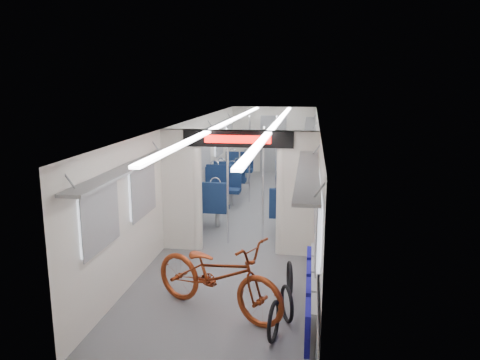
{
  "coord_description": "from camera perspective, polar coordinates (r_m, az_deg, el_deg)",
  "views": [
    {
      "loc": [
        1.29,
        -10.34,
        3.16
      ],
      "look_at": [
        -0.09,
        -1.22,
        1.21
      ],
      "focal_mm": 35.0,
      "sensor_mm": 36.0,
      "label": 1
    }
  ],
  "objects": [
    {
      "name": "seat_bay_far_left",
      "position": [
        14.07,
        -0.63,
        1.16
      ],
      "size": [
        0.89,
        1.97,
        1.07
      ],
      "color": "#0E1E3E",
      "rests_on": "ground"
    },
    {
      "name": "stanchion_far_left",
      "position": [
        12.27,
        1.16,
        2.5
      ],
      "size": [
        0.04,
        0.04,
        2.3
      ],
      "primitive_type": "cylinder",
      "color": "silver",
      "rests_on": "ground"
    },
    {
      "name": "bike_hoop_a",
      "position": [
        6.04,
        4.13,
        -17.04
      ],
      "size": [
        0.14,
        0.53,
        0.53
      ],
      "primitive_type": "torus",
      "rotation": [
        1.57,
        0.0,
        1.41
      ],
      "color": "black",
      "rests_on": "ground"
    },
    {
      "name": "bicycle",
      "position": [
        6.57,
        -2.74,
        -11.44
      ],
      "size": [
        2.23,
        1.58,
        1.11
      ],
      "primitive_type": "imported",
      "rotation": [
        0.0,
        0.0,
        1.12
      ],
      "color": "maroon",
      "rests_on": "ground"
    },
    {
      "name": "bike_hoop_b",
      "position": [
        6.49,
        5.72,
        -14.98
      ],
      "size": [
        0.22,
        0.5,
        0.51
      ],
      "primitive_type": "torus",
      "rotation": [
        1.57,
        0.0,
        1.91
      ],
      "color": "black",
      "rests_on": "ground"
    },
    {
      "name": "stanchion_near_left",
      "position": [
        9.1,
        -1.5,
        -0.83
      ],
      "size": [
        0.05,
        0.05,
        2.3
      ],
      "primitive_type": "cylinder",
      "color": "silver",
      "rests_on": "ground"
    },
    {
      "name": "stanchion_near_right",
      "position": [
        9.33,
        2.83,
        -0.53
      ],
      "size": [
        0.04,
        0.04,
        2.3
      ],
      "primitive_type": "cylinder",
      "color": "silver",
      "rests_on": "ground"
    },
    {
      "name": "seat_bay_far_right",
      "position": [
        13.88,
        7.0,
        0.98
      ],
      "size": [
        0.91,
        2.08,
        1.1
      ],
      "color": "#0E1E3E",
      "rests_on": "ground"
    },
    {
      "name": "seat_bay_near_right",
      "position": [
        10.75,
        6.47,
        -2.22
      ],
      "size": [
        0.91,
        2.08,
        1.1
      ],
      "color": "#0E1E3E",
      "rests_on": "ground"
    },
    {
      "name": "flip_bench",
      "position": [
        6.04,
        8.65,
        -13.51
      ],
      "size": [
        0.12,
        2.15,
        0.56
      ],
      "color": "gray",
      "rests_on": "carriage"
    },
    {
      "name": "bike_hoop_c",
      "position": [
        7.23,
        6.06,
        -12.01
      ],
      "size": [
        0.13,
        0.53,
        0.52
      ],
      "primitive_type": "torus",
      "rotation": [
        1.57,
        0.0,
        1.72
      ],
      "color": "black",
      "rests_on": "ground"
    },
    {
      "name": "seat_bay_near_left",
      "position": [
        11.22,
        -3.06,
        -1.46
      ],
      "size": [
        0.95,
        2.25,
        1.15
      ],
      "color": "#0E1E3E",
      "rests_on": "ground"
    },
    {
      "name": "stanchion_far_right",
      "position": [
        12.22,
        4.39,
        2.43
      ],
      "size": [
        0.04,
        0.04,
        2.3
      ],
      "primitive_type": "cylinder",
      "color": "silver",
      "rests_on": "ground"
    },
    {
      "name": "carriage",
      "position": [
        10.29,
        1.31,
        2.65
      ],
      "size": [
        12.0,
        12.02,
        2.31
      ],
      "color": "#515456",
      "rests_on": "ground"
    }
  ]
}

